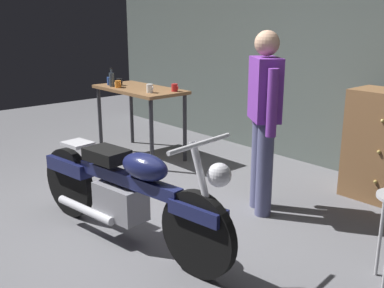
# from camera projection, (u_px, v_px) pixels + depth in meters

# --- Properties ---
(ground_plane) EXTENTS (12.00, 12.00, 0.00)m
(ground_plane) POSITION_uv_depth(u_px,v_px,m) (128.00, 229.00, 3.92)
(ground_plane) COLOR slate
(back_wall) EXTENTS (8.00, 0.12, 3.10)m
(back_wall) POSITION_uv_depth(u_px,v_px,m) (323.00, 37.00, 5.29)
(back_wall) COLOR #56605B
(back_wall) RESTS_ON ground_plane
(workbench) EXTENTS (1.30, 0.64, 0.90)m
(workbench) POSITION_uv_depth(u_px,v_px,m) (140.00, 96.00, 5.84)
(workbench) COLOR brown
(workbench) RESTS_ON ground_plane
(motorcycle) EXTENTS (2.18, 0.65, 1.00)m
(motorcycle) POSITION_uv_depth(u_px,v_px,m) (125.00, 190.00, 3.59)
(motorcycle) COLOR black
(motorcycle) RESTS_ON ground_plane
(person_standing) EXTENTS (0.48, 0.40, 1.67)m
(person_standing) POSITION_uv_depth(u_px,v_px,m) (264.00, 115.00, 4.07)
(person_standing) COLOR #52547B
(person_standing) RESTS_ON ground_plane
(mug_white_ceramic) EXTENTS (0.11, 0.08, 0.10)m
(mug_white_ceramic) POSITION_uv_depth(u_px,v_px,m) (150.00, 88.00, 5.42)
(mug_white_ceramic) COLOR white
(mug_white_ceramic) RESTS_ON workbench
(mug_black_matte) EXTENTS (0.11, 0.07, 0.09)m
(mug_black_matte) POSITION_uv_depth(u_px,v_px,m) (120.00, 82.00, 6.01)
(mug_black_matte) COLOR black
(mug_black_matte) RESTS_ON workbench
(mug_blue_enamel) EXTENTS (0.11, 0.07, 0.10)m
(mug_blue_enamel) POSITION_uv_depth(u_px,v_px,m) (110.00, 81.00, 6.03)
(mug_blue_enamel) COLOR #2D51AD
(mug_blue_enamel) RESTS_ON workbench
(mug_orange_travel) EXTENTS (0.11, 0.08, 0.09)m
(mug_orange_travel) POSITION_uv_depth(u_px,v_px,m) (118.00, 84.00, 5.81)
(mug_orange_travel) COLOR orange
(mug_orange_travel) RESTS_ON workbench
(mug_red_diner) EXTENTS (0.11, 0.08, 0.09)m
(mug_red_diner) POSITION_uv_depth(u_px,v_px,m) (175.00, 88.00, 5.51)
(mug_red_diner) COLOR red
(mug_red_diner) RESTS_ON workbench
(bottle) EXTENTS (0.06, 0.06, 0.24)m
(bottle) POSITION_uv_depth(u_px,v_px,m) (112.00, 79.00, 5.88)
(bottle) COLOR #3F4C59
(bottle) RESTS_ON workbench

